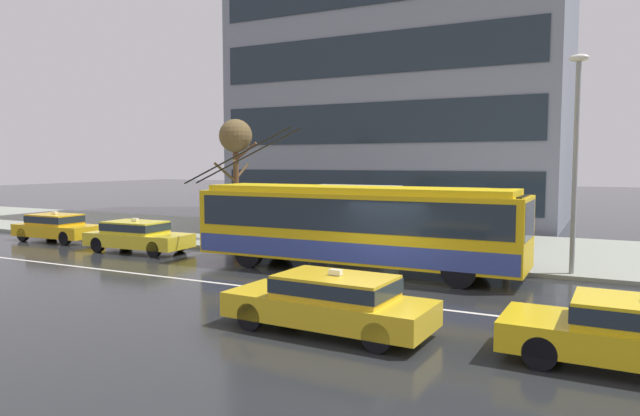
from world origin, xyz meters
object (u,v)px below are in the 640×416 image
taxi_queued_behind_bus (137,235)px  trolleybus (355,225)px  bus_shelter (356,202)px  pedestrian_approaching_curb (506,222)px  taxi_far_behind (56,226)px  taxi_oncoming_near (331,300)px  pedestrian_at_shelter (326,212)px  street_tree_bare (236,140)px  street_lamp (576,146)px

taxi_queued_behind_bus → trolleybus: bearing=1.2°
bus_shelter → pedestrian_approaching_curb: 6.17m
taxi_queued_behind_bus → pedestrian_approaching_curb: pedestrian_approaching_curb is taller
taxi_far_behind → trolleybus: bearing=-1.8°
taxi_oncoming_near → pedestrian_at_shelter: (-4.94, 9.70, 0.97)m
trolleybus → bus_shelter: size_ratio=3.57×
bus_shelter → pedestrian_approaching_curb: size_ratio=1.84×
taxi_far_behind → bus_shelter: bearing=11.5°
pedestrian_at_shelter → taxi_oncoming_near: bearing=-63.0°
taxi_queued_behind_bus → street_tree_bare: size_ratio=0.82×
taxi_oncoming_near → pedestrian_approaching_curb: size_ratio=2.43×
taxi_oncoming_near → street_lamp: bearing=63.7°
pedestrian_approaching_curb → taxi_oncoming_near: bearing=-104.4°
taxi_oncoming_near → street_lamp: size_ratio=0.68×
trolleybus → street_lamp: size_ratio=1.83×
taxi_queued_behind_bus → street_lamp: 16.96m
street_lamp → street_tree_bare: street_lamp is taller
street_lamp → pedestrian_approaching_curb: bearing=178.5°
taxi_queued_behind_bus → pedestrian_approaching_curb: (14.35, 2.35, 1.01)m
taxi_queued_behind_bus → pedestrian_at_shelter: bearing=24.1°
taxi_queued_behind_bus → pedestrian_at_shelter: (7.14, 3.20, 0.98)m
trolleybus → taxi_far_behind: bearing=178.2°
trolleybus → pedestrian_approaching_curb: trolleybus is taller
pedestrian_at_shelter → pedestrian_approaching_curb: bearing=-6.7°
taxi_queued_behind_bus → street_lamp: (16.43, 2.30, 3.52)m
bus_shelter → pedestrian_at_shelter: (-1.17, -0.37, -0.42)m
taxi_far_behind → street_tree_bare: (7.59, 3.84, 4.02)m
taxi_far_behind → pedestrian_approaching_curb: (20.14, 1.66, 1.01)m
taxi_oncoming_near → bus_shelter: 10.83m
taxi_far_behind → taxi_queued_behind_bus: bearing=-6.8°
pedestrian_at_shelter → pedestrian_approaching_curb: (7.21, -0.85, 0.04)m
taxi_oncoming_near → trolleybus: bearing=109.2°
trolleybus → taxi_far_behind: size_ratio=2.97×
taxi_queued_behind_bus → street_tree_bare: (1.80, 4.54, 4.02)m
taxi_oncoming_near → bus_shelter: bus_shelter is taller
taxi_far_behind → bus_shelter: bus_shelter is taller
taxi_far_behind → taxi_queued_behind_bus: size_ratio=0.94×
taxi_oncoming_near → pedestrian_approaching_curb: pedestrian_approaching_curb is taller
taxi_queued_behind_bus → pedestrian_at_shelter: 7.89m
trolleybus → pedestrian_at_shelter: bearing=131.1°
pedestrian_at_shelter → bus_shelter: bearing=17.3°
bus_shelter → street_lamp: 8.49m
pedestrian_at_shelter → street_lamp: size_ratio=0.28×
street_tree_bare → bus_shelter: bearing=-8.5°
taxi_queued_behind_bus → pedestrian_approaching_curb: bearing=9.3°
trolleybus → street_lamp: (6.69, 2.09, 2.63)m
taxi_oncoming_near → taxi_far_behind: (-17.87, 7.19, -0.00)m
trolleybus → pedestrian_at_shelter: trolleybus is taller
taxi_queued_behind_bus → taxi_far_behind: bearing=173.2°
bus_shelter → street_tree_bare: 7.09m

